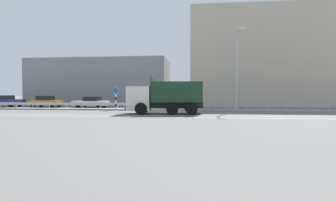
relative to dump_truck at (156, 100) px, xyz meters
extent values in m
plane|color=#605E5B|center=(0.88, 2.45, -1.24)|extent=(320.00, 320.00, 0.00)
cube|color=silver|center=(0.86, -1.73, -1.24)|extent=(70.01, 0.16, 0.01)
cube|color=silver|center=(0.86, -3.39, -1.24)|extent=(70.01, 0.16, 0.01)
cube|color=gray|center=(0.88, 4.46, -1.15)|extent=(38.51, 1.10, 0.18)
cube|color=#9EA0A5|center=(0.88, 5.62, -0.62)|extent=(70.01, 0.04, 0.32)
cylinder|color=#ADADB2|center=(-19.53, 5.62, -0.93)|extent=(0.09, 0.09, 0.62)
cylinder|color=#ADADB2|center=(-17.49, 5.62, -0.93)|extent=(0.09, 0.09, 0.62)
cylinder|color=#ADADB2|center=(-15.45, 5.62, -0.93)|extent=(0.09, 0.09, 0.62)
cylinder|color=#ADADB2|center=(-13.41, 5.62, -0.93)|extent=(0.09, 0.09, 0.62)
cylinder|color=#ADADB2|center=(-11.37, 5.62, -0.93)|extent=(0.09, 0.09, 0.62)
cylinder|color=#ADADB2|center=(-9.33, 5.62, -0.93)|extent=(0.09, 0.09, 0.62)
cylinder|color=#ADADB2|center=(-7.29, 5.62, -0.93)|extent=(0.09, 0.09, 0.62)
cylinder|color=#ADADB2|center=(-5.24, 5.62, -0.93)|extent=(0.09, 0.09, 0.62)
cylinder|color=#ADADB2|center=(-3.20, 5.62, -0.93)|extent=(0.09, 0.09, 0.62)
cylinder|color=#ADADB2|center=(-1.16, 5.62, -0.93)|extent=(0.09, 0.09, 0.62)
cylinder|color=#ADADB2|center=(0.88, 5.62, -0.93)|extent=(0.09, 0.09, 0.62)
cylinder|color=#ADADB2|center=(2.92, 5.62, -0.93)|extent=(0.09, 0.09, 0.62)
cylinder|color=#ADADB2|center=(4.96, 5.62, -0.93)|extent=(0.09, 0.09, 0.62)
cylinder|color=#ADADB2|center=(7.00, 5.62, -0.93)|extent=(0.09, 0.09, 0.62)
cylinder|color=#ADADB2|center=(9.05, 5.62, -0.93)|extent=(0.09, 0.09, 0.62)
cylinder|color=#ADADB2|center=(11.09, 5.62, -0.93)|extent=(0.09, 0.09, 0.62)
cylinder|color=#ADADB2|center=(13.13, 5.62, -0.93)|extent=(0.09, 0.09, 0.62)
cylinder|color=#ADADB2|center=(15.17, 5.62, -0.93)|extent=(0.09, 0.09, 0.62)
cylinder|color=#ADADB2|center=(17.21, 5.62, -0.93)|extent=(0.09, 0.09, 0.62)
cube|color=silver|center=(-1.45, -0.12, 0.13)|extent=(2.18, 2.52, 2.12)
cube|color=black|center=(-2.46, -0.21, 0.49)|extent=(0.20, 2.02, 0.80)
cube|color=black|center=(-2.49, -0.21, -0.78)|extent=(0.29, 2.31, 0.24)
cube|color=black|center=(1.85, 0.16, -0.46)|extent=(4.73, 1.68, 0.53)
cube|color=#193823|center=(1.85, 0.16, -0.13)|extent=(4.63, 2.63, 0.12)
cube|color=#193823|center=(1.94, -0.92, 0.76)|extent=(4.45, 0.48, 1.68)
cube|color=#193823|center=(1.76, 1.23, 0.76)|extent=(4.45, 0.48, 1.68)
cube|color=#193823|center=(-0.32, -0.03, 0.97)|extent=(0.29, 2.26, 2.10)
cube|color=#193823|center=(4.02, 0.34, 0.76)|extent=(0.29, 2.26, 1.68)
cylinder|color=black|center=(-1.06, -1.25, -0.72)|extent=(1.06, 0.41, 1.04)
cylinder|color=black|center=(-1.25, 1.05, -0.72)|extent=(1.06, 0.41, 1.04)
cylinder|color=black|center=(1.60, -1.02, -0.72)|extent=(1.06, 0.41, 1.04)
cylinder|color=black|center=(1.41, 1.28, -0.72)|extent=(1.06, 0.41, 1.04)
cylinder|color=black|center=(3.22, -0.89, -0.72)|extent=(1.06, 0.41, 1.04)
cylinder|color=black|center=(3.03, 1.41, -0.72)|extent=(1.06, 0.41, 1.04)
cylinder|color=white|center=(-5.08, 4.46, -1.07)|extent=(0.16, 0.16, 0.36)
cylinder|color=black|center=(-5.08, 4.46, -0.71)|extent=(0.16, 0.16, 0.36)
cylinder|color=white|center=(-5.08, 4.46, -0.36)|extent=(0.16, 0.16, 0.36)
cylinder|color=black|center=(-5.08, 4.46, 0.00)|extent=(0.16, 0.16, 0.36)
cylinder|color=white|center=(-5.08, 4.46, 0.35)|extent=(0.16, 0.16, 0.36)
cylinder|color=#1E4CB2|center=(-5.08, 4.46, 0.86)|extent=(0.65, 0.03, 0.65)
cylinder|color=white|center=(-5.08, 4.46, 0.86)|extent=(0.71, 0.02, 0.71)
cylinder|color=#ADADB2|center=(7.75, 4.59, 2.91)|extent=(0.18, 0.18, 8.31)
cylinder|color=#ADADB2|center=(7.82, 3.67, 6.92)|extent=(0.26, 1.85, 0.10)
cube|color=silver|center=(7.90, 2.75, 6.84)|extent=(0.71, 0.26, 0.12)
cube|color=navy|center=(-21.79, 9.20, -0.57)|extent=(4.52, 2.05, 0.74)
cube|color=black|center=(-21.92, 9.19, 0.06)|extent=(1.93, 1.72, 0.53)
cylinder|color=black|center=(-20.44, 10.14, -0.94)|extent=(0.61, 0.22, 0.60)
cylinder|color=black|center=(-20.37, 8.36, -0.94)|extent=(0.61, 0.22, 0.60)
cylinder|color=black|center=(-23.20, 10.03, -0.94)|extent=(0.61, 0.22, 0.60)
cube|color=#B27A14|center=(-15.96, 9.19, -0.63)|extent=(4.29, 1.98, 0.64)
cube|color=black|center=(-16.09, 9.19, -0.03)|extent=(1.85, 1.62, 0.56)
cylinder|color=black|center=(-14.61, 9.91, -0.94)|extent=(0.61, 0.24, 0.60)
cylinder|color=black|center=(-14.72, 8.29, -0.94)|extent=(0.61, 0.24, 0.60)
cylinder|color=black|center=(-17.20, 10.08, -0.94)|extent=(0.61, 0.24, 0.60)
cylinder|color=black|center=(-17.31, 8.46, -0.94)|extent=(0.61, 0.24, 0.60)
cube|color=silver|center=(-9.71, 8.91, -0.66)|extent=(4.40, 1.92, 0.58)
cube|color=black|center=(-9.58, 8.91, -0.10)|extent=(1.85, 1.69, 0.52)
cylinder|color=black|center=(-11.07, 8.00, -0.94)|extent=(0.60, 0.20, 0.60)
cylinder|color=black|center=(-11.07, 9.82, -0.94)|extent=(0.60, 0.20, 0.60)
cylinder|color=black|center=(-8.35, 8.00, -0.94)|extent=(0.60, 0.20, 0.60)
cylinder|color=black|center=(-8.35, 9.82, -0.94)|extent=(0.60, 0.20, 0.60)
cube|color=gray|center=(-12.40, 19.91, 2.45)|extent=(22.44, 9.31, 7.40)
cube|color=#B7AD99|center=(14.48, 17.57, 5.57)|extent=(23.41, 11.38, 13.64)
camera|label=1|loc=(3.68, -23.10, 0.58)|focal=28.00mm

